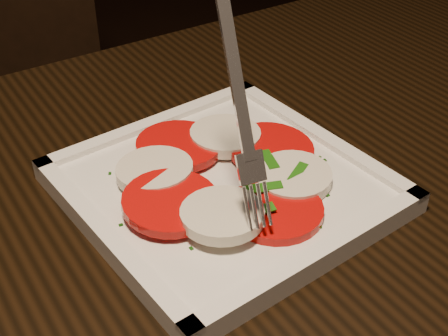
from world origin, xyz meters
TOP-DOWN VIEW (x-y plane):
  - table at (0.09, 0.17)m, footprint 1.29×0.94m
  - plate at (0.08, 0.23)m, footprint 0.30×0.30m
  - caprese_salad at (0.08, 0.23)m, footprint 0.20×0.21m
  - fork at (0.07, 0.20)m, footprint 0.04×0.09m

SIDE VIEW (x-z plane):
  - table at x=0.09m, z-range 0.28..1.03m
  - plate at x=0.08m, z-range 0.75..0.76m
  - caprese_salad at x=0.08m, z-range 0.76..0.78m
  - fork at x=0.07m, z-range 0.78..0.96m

